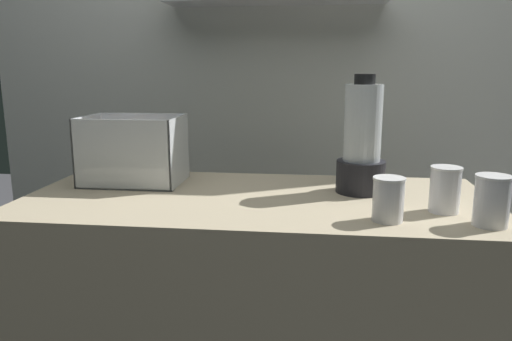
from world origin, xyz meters
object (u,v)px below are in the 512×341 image
carrot_display_bin (135,162)px  juice_cup_carrot_middle (492,203)px  juice_cup_mango_left (445,193)px  blender_pitcher (362,145)px  juice_cup_beet_far_left (388,201)px

carrot_display_bin → juice_cup_carrot_middle: size_ratio=2.52×
carrot_display_bin → juice_cup_mango_left: size_ratio=2.58×
blender_pitcher → juice_cup_carrot_middle: bearing=-45.9°
juice_cup_beet_far_left → juice_cup_mango_left: bearing=31.3°
carrot_display_bin → blender_pitcher: size_ratio=0.88×
juice_cup_mango_left → carrot_display_bin: bearing=166.3°
carrot_display_bin → blender_pitcher: 0.75m
juice_cup_mango_left → juice_cup_carrot_middle: (0.08, -0.11, 0.01)m
blender_pitcher → juice_cup_mango_left: size_ratio=2.93×
blender_pitcher → juice_cup_mango_left: bearing=-42.7°
blender_pitcher → juice_cup_carrot_middle: (0.29, -0.30, -0.09)m
juice_cup_beet_far_left → juice_cup_mango_left: 0.19m
blender_pitcher → juice_cup_carrot_middle: 0.42m
juice_cup_beet_far_left → juice_cup_mango_left: (0.16, 0.10, 0.00)m
carrot_display_bin → juice_cup_mango_left: bearing=-13.7°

